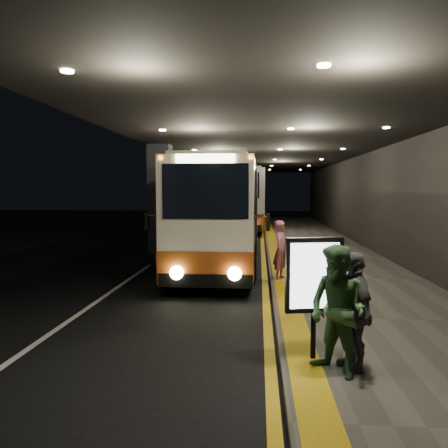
{
  "coord_description": "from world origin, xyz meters",
  "views": [
    {
      "loc": [
        2.16,
        -11.98,
        2.74
      ],
      "look_at": [
        1.09,
        1.27,
        1.7
      ],
      "focal_mm": 35.0,
      "sensor_mm": 36.0,
      "label": 1
    }
  ],
  "objects_px": {
    "bag_plain": "(352,352)",
    "info_sign": "(314,277)",
    "passenger_boarding": "(281,250)",
    "stanchion_post": "(296,281)",
    "coach_main": "(224,217)",
    "bag_polka": "(350,312)",
    "passenger_waiting_green": "(338,310)",
    "passenger_waiting_grey": "(354,311)",
    "coach_third": "(244,200)",
    "coach_second": "(243,201)"
  },
  "relations": [
    {
      "from": "bag_plain",
      "to": "info_sign",
      "type": "relative_size",
      "value": 0.15
    },
    {
      "from": "passenger_boarding",
      "to": "stanchion_post",
      "type": "height_order",
      "value": "passenger_boarding"
    },
    {
      "from": "passenger_boarding",
      "to": "coach_main",
      "type": "bearing_deg",
      "value": 48.77
    },
    {
      "from": "info_sign",
      "to": "bag_polka",
      "type": "bearing_deg",
      "value": 53.17
    },
    {
      "from": "passenger_waiting_green",
      "to": "passenger_waiting_grey",
      "type": "bearing_deg",
      "value": 89.26
    },
    {
      "from": "bag_plain",
      "to": "info_sign",
      "type": "distance_m",
      "value": 1.27
    },
    {
      "from": "coach_third",
      "to": "passenger_boarding",
      "type": "bearing_deg",
      "value": -85.31
    },
    {
      "from": "info_sign",
      "to": "stanchion_post",
      "type": "bearing_deg",
      "value": 78.92
    },
    {
      "from": "bag_polka",
      "to": "coach_second",
      "type": "bearing_deg",
      "value": 97.56
    },
    {
      "from": "coach_main",
      "to": "stanchion_post",
      "type": "height_order",
      "value": "coach_main"
    },
    {
      "from": "passenger_waiting_grey",
      "to": "info_sign",
      "type": "xyz_separation_m",
      "value": [
        -0.53,
        0.32,
        0.41
      ]
    },
    {
      "from": "coach_third",
      "to": "bag_plain",
      "type": "bearing_deg",
      "value": -84.73
    },
    {
      "from": "coach_main",
      "to": "coach_third",
      "type": "distance_m",
      "value": 24.42
    },
    {
      "from": "bag_polka",
      "to": "passenger_waiting_green",
      "type": "bearing_deg",
      "value": -105.3
    },
    {
      "from": "coach_third",
      "to": "stanchion_post",
      "type": "bearing_deg",
      "value": -85.37
    },
    {
      "from": "passenger_boarding",
      "to": "passenger_waiting_grey",
      "type": "bearing_deg",
      "value": -152.94
    },
    {
      "from": "coach_second",
      "to": "passenger_waiting_green",
      "type": "distance_m",
      "value": 25.05
    },
    {
      "from": "coach_third",
      "to": "passenger_boarding",
      "type": "height_order",
      "value": "coach_third"
    },
    {
      "from": "bag_plain",
      "to": "passenger_waiting_grey",
      "type": "bearing_deg",
      "value": -99.61
    },
    {
      "from": "coach_second",
      "to": "stanchion_post",
      "type": "bearing_deg",
      "value": -86.19
    },
    {
      "from": "info_sign",
      "to": "passenger_boarding",
      "type": "bearing_deg",
      "value": 80.41
    },
    {
      "from": "bag_plain",
      "to": "stanchion_post",
      "type": "distance_m",
      "value": 3.14
    },
    {
      "from": "info_sign",
      "to": "stanchion_post",
      "type": "xyz_separation_m",
      "value": [
        -0.02,
        3.0,
        -0.7
      ]
    },
    {
      "from": "bag_polka",
      "to": "bag_plain",
      "type": "xyz_separation_m",
      "value": [
        -0.4,
        -2.11,
        -0.03
      ]
    },
    {
      "from": "coach_second",
      "to": "coach_third",
      "type": "height_order",
      "value": "coach_second"
    },
    {
      "from": "coach_second",
      "to": "passenger_waiting_grey",
      "type": "xyz_separation_m",
      "value": [
        2.51,
        -24.7,
        -0.92
      ]
    },
    {
      "from": "passenger_waiting_green",
      "to": "coach_third",
      "type": "bearing_deg",
      "value": 142.13
    },
    {
      "from": "coach_third",
      "to": "passenger_waiting_green",
      "type": "distance_m",
      "value": 34.61
    },
    {
      "from": "stanchion_post",
      "to": "coach_main",
      "type": "bearing_deg",
      "value": 107.89
    },
    {
      "from": "bag_polka",
      "to": "bag_plain",
      "type": "distance_m",
      "value": 2.15
    },
    {
      "from": "coach_third",
      "to": "stanchion_post",
      "type": "xyz_separation_m",
      "value": [
        2.18,
        -30.96,
        -1.12
      ]
    },
    {
      "from": "stanchion_post",
      "to": "bag_polka",
      "type": "bearing_deg",
      "value": -43.22
    },
    {
      "from": "passenger_waiting_grey",
      "to": "bag_plain",
      "type": "xyz_separation_m",
      "value": [
        0.05,
        0.27,
        -0.72
      ]
    },
    {
      "from": "coach_main",
      "to": "coach_second",
      "type": "relative_size",
      "value": 0.91
    },
    {
      "from": "coach_main",
      "to": "bag_polka",
      "type": "bearing_deg",
      "value": -67.18
    },
    {
      "from": "passenger_waiting_grey",
      "to": "coach_main",
      "type": "bearing_deg",
      "value": -175.87
    },
    {
      "from": "bag_plain",
      "to": "stanchion_post",
      "type": "bearing_deg",
      "value": 101.08
    },
    {
      "from": "coach_third",
      "to": "bag_plain",
      "type": "distance_m",
      "value": 34.16
    },
    {
      "from": "coach_second",
      "to": "bag_plain",
      "type": "height_order",
      "value": "coach_second"
    },
    {
      "from": "passenger_waiting_grey",
      "to": "info_sign",
      "type": "bearing_deg",
      "value": -131.89
    },
    {
      "from": "coach_second",
      "to": "stanchion_post",
      "type": "xyz_separation_m",
      "value": [
        1.96,
        -21.38,
        -1.2
      ]
    },
    {
      "from": "coach_second",
      "to": "bag_plain",
      "type": "distance_m",
      "value": 24.62
    },
    {
      "from": "coach_second",
      "to": "bag_plain",
      "type": "relative_size",
      "value": 46.86
    },
    {
      "from": "coach_main",
      "to": "passenger_waiting_grey",
      "type": "height_order",
      "value": "coach_main"
    },
    {
      "from": "passenger_boarding",
      "to": "bag_polka",
      "type": "relative_size",
      "value": 5.2
    },
    {
      "from": "bag_polka",
      "to": "info_sign",
      "type": "distance_m",
      "value": 2.53
    },
    {
      "from": "coach_third",
      "to": "passenger_waiting_green",
      "type": "bearing_deg",
      "value": -85.32
    },
    {
      "from": "passenger_boarding",
      "to": "stanchion_post",
      "type": "distance_m",
      "value": 2.98
    },
    {
      "from": "passenger_boarding",
      "to": "bag_polka",
      "type": "height_order",
      "value": "passenger_boarding"
    },
    {
      "from": "coach_main",
      "to": "bag_polka",
      "type": "distance_m",
      "value": 8.22
    }
  ]
}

